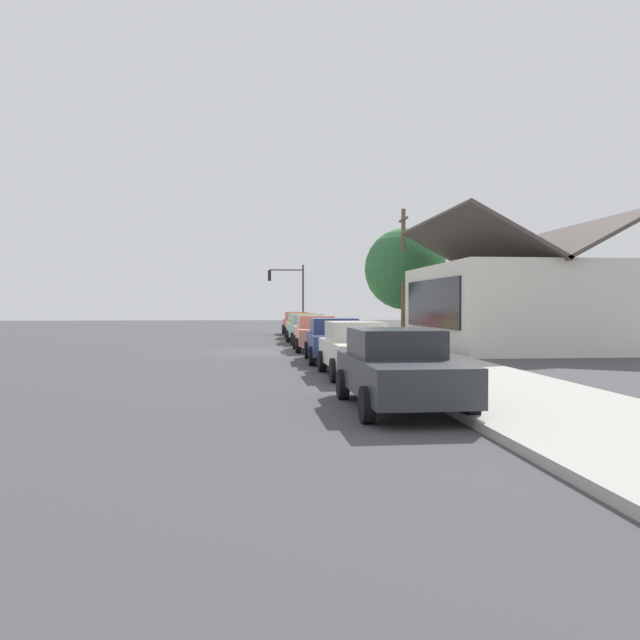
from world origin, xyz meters
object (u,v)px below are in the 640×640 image
car_navy (334,339)px  fire_hydrant_red (322,330)px  car_charcoal (398,368)px  shade_tree (405,269)px  car_coral (316,333)px  car_seafoam (307,328)px  car_cherry (297,323)px  car_mustard (302,325)px  car_ivory (357,348)px  utility_pole_wooden (403,272)px  traffic_light_main (289,287)px

car_navy → fire_hydrant_red: bearing=177.0°
car_charcoal → shade_tree: shade_tree is taller
car_coral → car_charcoal: size_ratio=0.92×
shade_tree → car_seafoam: bearing=-64.5°
car_cherry → fire_hydrant_red: car_cherry is taller
car_mustard → car_charcoal: bearing=-0.0°
car_navy → car_ivory: (4.98, 0.04, -0.00)m
car_ivory → car_charcoal: (5.85, -0.11, 0.00)m
car_seafoam → car_charcoal: (21.99, 0.04, 0.00)m
shade_tree → fire_hydrant_red: size_ratio=9.40×
car_navy → car_charcoal: 10.83m
car_cherry → utility_pole_wooden: size_ratio=0.61×
car_seafoam → car_charcoal: bearing=-2.4°
car_ivory → shade_tree: size_ratio=0.68×
utility_pole_wooden → fire_hydrant_red: bearing=-144.2°
car_ivory → shade_tree: 20.28m
shade_tree → car_charcoal: bearing=-13.7°
car_navy → car_charcoal: same height
car_coral → car_mustard: bearing=-180.0°
utility_pole_wooden → car_mustard: bearing=-128.1°
car_cherry → car_mustard: size_ratio=1.05×
car_seafoam → shade_tree: size_ratio=0.66×
car_cherry → car_charcoal: bearing=-1.6°
car_coral → traffic_light_main: bearing=-178.9°
car_cherry → car_ivory: 26.88m
car_mustard → car_navy: (16.28, 0.00, 0.00)m
car_cherry → fire_hydrant_red: bearing=16.1°
shade_tree → fire_hydrant_red: shade_tree is taller
car_cherry → car_coral: (16.32, -0.22, -0.00)m
car_ivory → fire_hydrant_red: bearing=175.6°
fire_hydrant_red → car_mustard: bearing=-47.6°
car_mustard → car_ivory: same height
car_navy → car_mustard: bearing=-178.4°
car_ivory → car_charcoal: size_ratio=0.96×
car_ivory → shade_tree: shade_tree is taller
traffic_light_main → utility_pole_wooden: 15.21m
car_charcoal → car_coral: bearing=179.8°
traffic_light_main → fire_hydrant_red: size_ratio=7.32×
car_navy → utility_pole_wooden: (-12.02, 5.42, 3.11)m
car_mustard → utility_pole_wooden: 7.56m
car_seafoam → car_navy: 11.16m
car_mustard → car_ivory: (21.26, 0.05, -0.00)m
car_cherry → car_charcoal: 32.73m
car_coral → car_charcoal: bearing=1.2°
car_seafoam → shade_tree: 7.60m
car_ivory → fire_hydrant_red: 22.60m
car_coral → fire_hydrant_red: size_ratio=6.13×
car_coral → traffic_light_main: 20.73m
car_seafoam → car_coral: 5.59m
car_coral → utility_pole_wooden: utility_pole_wooden is taller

